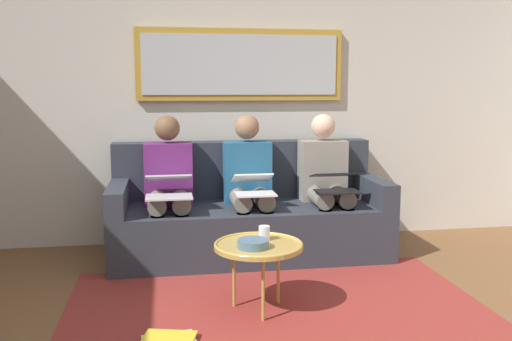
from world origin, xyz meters
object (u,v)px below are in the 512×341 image
Objects in this scene: person_left at (326,179)px; person_right at (169,184)px; cup at (264,233)px; laptop_black at (335,182)px; laptop_white at (254,185)px; framed_mirror at (241,65)px; magazine_stack at (168,341)px; bowl at (253,244)px; person_middle at (249,181)px; laptop_silver at (169,186)px; coffee_table at (258,247)px; couch at (248,215)px.

person_left is 1.28m from person_right.
cup is at bearing 118.32° from person_right.
laptop_black is (0.00, 0.25, 0.02)m from person_left.
framed_mirror is at bearing -90.00° from laptop_white.
laptop_white is 1.08× the size of magazine_stack.
bowl is 0.16× the size of person_middle.
cup is 1.09m from laptop_black.
laptop_silver is 1.43m from magazine_stack.
person_right is at bearing 0.00° from person_middle.
coffee_table is 0.11m from cup.
person_right reaches higher than laptop_silver.
person_right is (0.64, 0.00, 0.00)m from person_middle.
cup is 0.08× the size of person_right.
bowl is 0.54× the size of laptop_white.
framed_mirror reaches higher than coffee_table.
couch reaches higher than cup.
person_left reaches higher than laptop_black.
couch is 1.93× the size of person_left.
framed_mirror reaches higher than laptop_silver.
laptop_black is 0.64m from laptop_white.
framed_mirror is 19.84× the size of cup.
person_middle is (-0.12, -1.15, 0.20)m from coffee_table.
laptop_silver is (0.52, -0.91, 0.23)m from coffee_table.
person_left reaches higher than coffee_table.
magazine_stack is at bearing 62.49° from laptop_white.
person_left is (-0.71, -1.06, 0.14)m from cup.
person_left is 3.36× the size of laptop_black.
laptop_black is (-0.80, -0.97, 0.18)m from bowl.
person_middle is 3.54× the size of magazine_stack.
framed_mirror is at bearing -92.49° from cup.
person_middle reaches higher than laptop_white.
laptop_silver is at bearing -55.32° from cup.
person_middle is at bearing -90.00° from laptop_white.
person_left is 3.54× the size of magazine_stack.
cup is 1.08m from person_middle.
couch is at bearing -26.26° from laptop_black.
couch is 0.71m from person_left.
coffee_table is at bearing 119.80° from laptop_silver.
framed_mirror is 3.29× the size of coffee_table.
couch is at bearing -95.48° from coffee_table.
coffee_table is at bearing 59.05° from cup.
person_left and person_right have the same top height.
laptop_silver is at bearing 25.42° from couch.
coffee_table is at bearing 114.49° from person_right.
cup is at bearing 124.68° from laptop_silver.
person_middle reaches higher than laptop_silver.
person_right reaches higher than magazine_stack.
framed_mirror reaches higher than laptop_white.
framed_mirror is at bearing -108.65° from magazine_stack.
framed_mirror is 1.57× the size of person_middle.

